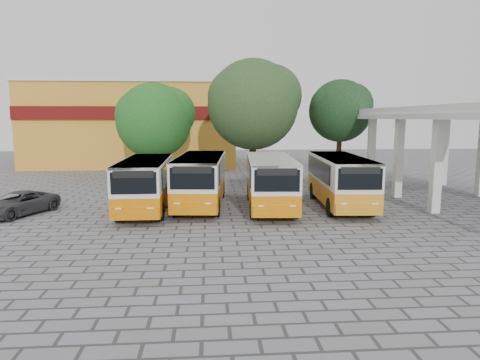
{
  "coord_description": "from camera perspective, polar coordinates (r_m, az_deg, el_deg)",
  "views": [
    {
      "loc": [
        -3.56,
        -18.68,
        4.8
      ],
      "look_at": [
        -1.9,
        3.74,
        1.5
      ],
      "focal_mm": 32.0,
      "sensor_mm": 36.0,
      "label": 1
    }
  ],
  "objects": [
    {
      "name": "terminal_shelter",
      "position": [
        26.69,
        27.83,
        7.64
      ],
      "size": [
        6.8,
        15.8,
        5.4
      ],
      "color": "silver",
      "rests_on": "ground"
    },
    {
      "name": "shophouse_block",
      "position": [
        45.29,
        -13.8,
        7.3
      ],
      "size": [
        20.4,
        10.4,
        8.3
      ],
      "color": "orange",
      "rests_on": "ground"
    },
    {
      "name": "bus_far_right",
      "position": [
        23.68,
        13.22,
        0.29
      ],
      "size": [
        2.8,
        7.67,
        2.72
      ],
      "rotation": [
        0.0,
        0.0,
        -0.07
      ],
      "color": "orange",
      "rests_on": "ground"
    },
    {
      "name": "bus_centre_left",
      "position": [
        23.21,
        -5.25,
        0.36
      ],
      "size": [
        2.93,
        7.77,
        2.74
      ],
      "rotation": [
        0.0,
        0.0,
        -0.08
      ],
      "color": "#CD6E00",
      "rests_on": "ground"
    },
    {
      "name": "ground",
      "position": [
        19.62,
        6.39,
        -5.87
      ],
      "size": [
        90.0,
        90.0,
        0.0
      ],
      "primitive_type": "plane",
      "color": "slate",
      "rests_on": "ground"
    },
    {
      "name": "parked_car",
      "position": [
        23.89,
        -27.51,
        -2.81
      ],
      "size": [
        3.49,
        4.52,
        1.14
      ],
      "primitive_type": "imported",
      "rotation": [
        0.0,
        0.0,
        -0.45
      ],
      "color": "#313236",
      "rests_on": "ground"
    },
    {
      "name": "tree_left",
      "position": [
        33.9,
        -11.28,
        8.1
      ],
      "size": [
        6.07,
        5.78,
        7.45
      ],
      "color": "black",
      "rests_on": "ground"
    },
    {
      "name": "bus_far_left",
      "position": [
        22.62,
        -12.48,
        -0.15
      ],
      "size": [
        2.32,
        7.37,
        2.65
      ],
      "rotation": [
        0.0,
        0.0,
        0.01
      ],
      "color": "#CF6900",
      "rests_on": "ground"
    },
    {
      "name": "tree_right",
      "position": [
        34.01,
        13.31,
        9.22
      ],
      "size": [
        5.0,
        4.76,
        7.68
      ],
      "color": "#372816",
      "rests_on": "ground"
    },
    {
      "name": "bus_centre_right",
      "position": [
        22.64,
        4.06,
        0.12
      ],
      "size": [
        2.77,
        7.66,
        2.71
      ],
      "rotation": [
        0.0,
        0.0,
        -0.07
      ],
      "color": "#D36E00",
      "rests_on": "ground"
    },
    {
      "name": "tree_middle",
      "position": [
        31.66,
        1.89,
        10.4
      ],
      "size": [
        6.93,
        6.6,
        9.02
      ],
      "color": "#3C2E18",
      "rests_on": "ground"
    }
  ]
}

